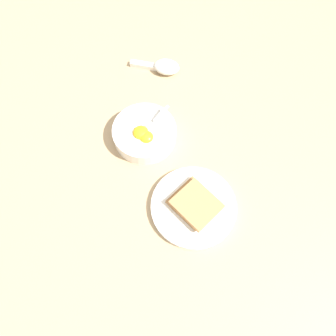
# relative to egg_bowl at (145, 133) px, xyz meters

# --- Properties ---
(ground_plane) EXTENTS (3.00, 3.00, 0.00)m
(ground_plane) POSITION_rel_egg_bowl_xyz_m (-0.09, -0.02, -0.02)
(ground_plane) COLOR tan
(egg_bowl) EXTENTS (0.17, 0.17, 0.07)m
(egg_bowl) POSITION_rel_egg_bowl_xyz_m (0.00, 0.00, 0.00)
(egg_bowl) COLOR white
(egg_bowl) RESTS_ON ground_plane
(toast_plate) EXTENTS (0.21, 0.21, 0.02)m
(toast_plate) POSITION_rel_egg_bowl_xyz_m (-0.23, 0.06, -0.01)
(toast_plate) COLOR white
(toast_plate) RESTS_ON ground_plane
(toast_sandwich) EXTENTS (0.11, 0.10, 0.02)m
(toast_sandwich) POSITION_rel_egg_bowl_xyz_m (-0.23, 0.06, 0.01)
(toast_sandwich) COLOR #9E7042
(toast_sandwich) RESTS_ON toast_plate
(soup_spoon) EXTENTS (0.15, 0.11, 0.03)m
(soup_spoon) POSITION_rel_egg_bowl_xyz_m (0.12, -0.21, -0.01)
(soup_spoon) COLOR white
(soup_spoon) RESTS_ON ground_plane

